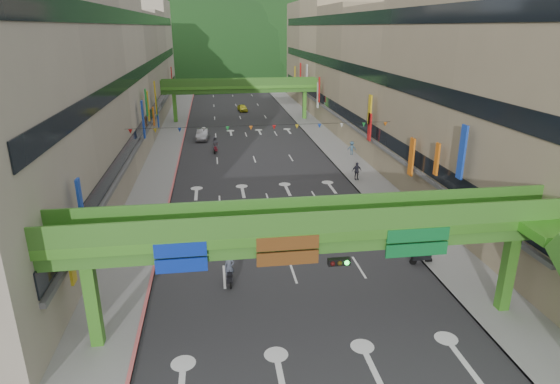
{
  "coord_description": "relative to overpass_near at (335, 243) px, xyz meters",
  "views": [
    {
      "loc": [
        -4.7,
        -14.86,
        15.26
      ],
      "look_at": [
        0.0,
        18.0,
        3.5
      ],
      "focal_mm": 30.0,
      "sensor_mm": 36.0,
      "label": 1
    }
  ],
  "objects": [
    {
      "name": "curb_left",
      "position": [
        -10.03,
        44.62,
        -5.12
      ],
      "size": [
        0.2,
        140.0,
        0.18
      ],
      "primitive_type": "cube",
      "color": "#CC5959",
      "rests_on": "ground"
    },
    {
      "name": "curb_right",
      "position": [
        8.17,
        44.62,
        -5.12
      ],
      "size": [
        0.2,
        140.0,
        0.18
      ],
      "primitive_type": "cube",
      "color": "gray",
      "rests_on": "ground"
    },
    {
      "name": "scooter_rider_mid",
      "position": [
        0.53,
        12.46,
        -4.04
      ],
      "size": [
        0.99,
        1.6,
        2.23
      ],
      "color": "black",
      "rests_on": "ground"
    },
    {
      "name": "scooter_rider_near",
      "position": [
        -5.09,
        5.73,
        -4.25
      ],
      "size": [
        0.63,
        1.6,
        2.05
      ],
      "color": "black",
      "rests_on": "ground"
    },
    {
      "name": "building_row_left",
      "position": [
        -19.86,
        44.62,
        4.25
      ],
      "size": [
        12.8,
        95.0,
        19.0
      ],
      "color": "#9E937F",
      "rests_on": "ground"
    },
    {
      "name": "pedestrian_blue",
      "position": [
        11.27,
        34.62,
        -4.36
      ],
      "size": [
        0.88,
        0.67,
        1.68
      ],
      "primitive_type": "imported",
      "rotation": [
        0.0,
        0.0,
        2.92
      ],
      "color": "#345065",
      "rests_on": "ground"
    },
    {
      "name": "hill_left",
      "position": [
        -15.93,
        154.62,
        -5.21
      ],
      "size": [
        168.0,
        140.0,
        112.0
      ],
      "primitive_type": "ellipsoid",
      "color": "#1C4419",
      "rests_on": "ground"
    },
    {
      "name": "pedestrian_dark",
      "position": [
        8.87,
        24.73,
        -4.28
      ],
      "size": [
        1.15,
        0.63,
        1.86
      ],
      "primitive_type": "imported",
      "rotation": [
        0.0,
        0.0,
        0.17
      ],
      "color": "#22222B",
      "rests_on": "ground"
    },
    {
      "name": "car_yellow",
      "position": [
        -0.09,
        68.98,
        -4.56
      ],
      "size": [
        1.97,
        3.95,
        1.29
      ],
      "primitive_type": "imported",
      "rotation": [
        0.0,
        0.0,
        0.12
      ],
      "color": "yellow",
      "rests_on": "ground"
    },
    {
      "name": "building_row_right",
      "position": [
        18.0,
        44.62,
        4.25
      ],
      "size": [
        12.8,
        95.0,
        19.0
      ],
      "color": "gray",
      "rests_on": "ground"
    },
    {
      "name": "overpass_near",
      "position": [
        0.0,
        0.0,
        0.0
      ],
      "size": [
        28.0,
        12.27,
        7.1
      ],
      "color": "#4C9E2D",
      "rests_on": "ground"
    },
    {
      "name": "sidewalk_left",
      "position": [
        -11.93,
        44.62,
        -5.13
      ],
      "size": [
        4.0,
        140.0,
        0.15
      ],
      "primitive_type": "cube",
      "color": "gray",
      "rests_on": "ground"
    },
    {
      "name": "scooter_rider_far",
      "position": [
        -5.6,
        38.38,
        -4.13
      ],
      "size": [
        0.94,
        1.6,
        2.11
      ],
      "color": "maroon",
      "rests_on": "ground"
    },
    {
      "name": "road_slab",
      "position": [
        -0.93,
        44.62,
        -5.2
      ],
      "size": [
        18.0,
        140.0,
        0.02
      ],
      "primitive_type": "cube",
      "color": "#28282B",
      "rests_on": "ground"
    },
    {
      "name": "hill_right",
      "position": [
        24.07,
        174.62,
        -5.21
      ],
      "size": [
        208.0,
        176.0,
        128.0
      ],
      "primitive_type": "ellipsoid",
      "color": "#1C4419",
      "rests_on": "ground"
    },
    {
      "name": "car_silver",
      "position": [
        -7.29,
        46.24,
        -4.47
      ],
      "size": [
        1.89,
        4.58,
        1.47
      ],
      "primitive_type": "imported",
      "rotation": [
        0.0,
        0.0,
        -0.08
      ],
      "color": "#95959B",
      "rests_on": "ground"
    },
    {
      "name": "bunting_string",
      "position": [
        -0.93,
        24.62,
        0.75
      ],
      "size": [
        26.0,
        0.36,
        0.47
      ],
      "color": "black",
      "rests_on": "ground"
    },
    {
      "name": "pedestrian_red",
      "position": [
        8.87,
        14.44,
        -4.36
      ],
      "size": [
        0.85,
        0.68,
        1.69
      ],
      "primitive_type": "imported",
      "rotation": [
        0.0,
        0.0,
        0.04
      ],
      "color": "#A32140",
      "rests_on": "ground"
    },
    {
      "name": "sidewalk_right",
      "position": [
        10.07,
        44.62,
        -5.13
      ],
      "size": [
        4.0,
        140.0,
        0.15
      ],
      "primitive_type": "cube",
      "color": "gray",
      "rests_on": "ground"
    },
    {
      "name": "scooter_rider_left",
      "position": [
        -7.01,
        11.9,
        -4.12
      ],
      "size": [
        1.11,
        1.59,
        2.15
      ],
      "color": "gray",
      "rests_on": "ground"
    },
    {
      "name": "parked_scooter_row",
      "position": [
        7.87,
        11.97,
        -4.68
      ],
      "size": [
        1.6,
        11.55,
        1.08
      ],
      "color": "black",
      "rests_on": "ground"
    },
    {
      "name": "overpass_far",
      "position": [
        -0.93,
        59.62,
        0.2
      ],
      "size": [
        28.0,
        2.2,
        7.1
      ],
      "color": "#4C9E2D",
      "rests_on": "ground"
    }
  ]
}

